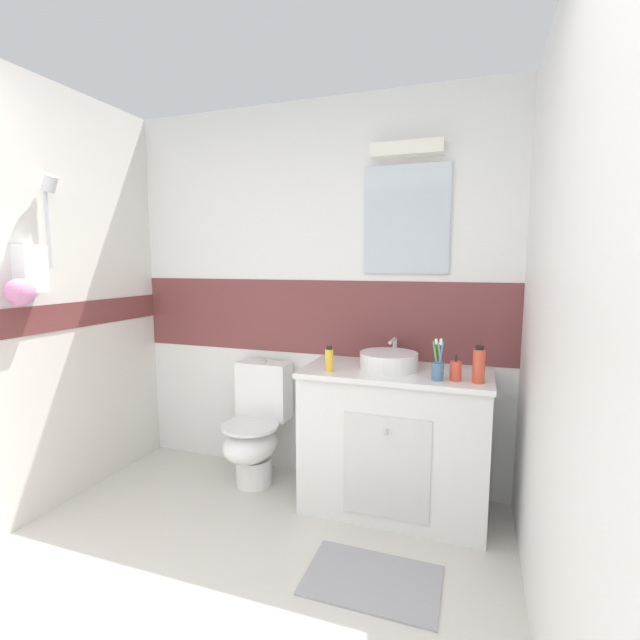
% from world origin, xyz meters
% --- Properties ---
extents(ground_plane, '(3.20, 3.48, 0.04)m').
position_xyz_m(ground_plane, '(0.00, 1.20, -0.02)').
color(ground_plane, beige).
extents(wall_back_tiled, '(3.20, 0.20, 2.50)m').
position_xyz_m(wall_back_tiled, '(0.01, 2.45, 1.26)').
color(wall_back_tiled, white).
rests_on(wall_back_tiled, ground_plane).
extents(wall_right_plain, '(0.10, 3.48, 2.50)m').
position_xyz_m(wall_right_plain, '(1.35, 1.20, 1.25)').
color(wall_right_plain, white).
rests_on(wall_right_plain, ground_plane).
extents(vanity_cabinet, '(1.07, 0.55, 0.85)m').
position_xyz_m(vanity_cabinet, '(0.62, 2.14, 0.43)').
color(vanity_cabinet, silver).
rests_on(vanity_cabinet, ground_plane).
extents(sink_basin, '(0.34, 0.38, 0.16)m').
position_xyz_m(sink_basin, '(0.57, 2.14, 0.90)').
color(sink_basin, white).
rests_on(sink_basin, vanity_cabinet).
extents(toilet, '(0.37, 0.50, 0.81)m').
position_xyz_m(toilet, '(-0.31, 2.16, 0.37)').
color(toilet, white).
rests_on(toilet, ground_plane).
extents(toothbrush_cup, '(0.06, 0.06, 0.22)m').
position_xyz_m(toothbrush_cup, '(0.87, 1.97, 0.91)').
color(toothbrush_cup, '#4C7299').
rests_on(toothbrush_cup, vanity_cabinet).
extents(soap_dispenser, '(0.06, 0.06, 0.14)m').
position_xyz_m(soap_dispenser, '(0.96, 2.00, 0.90)').
color(soap_dispenser, '#D84C33').
rests_on(soap_dispenser, vanity_cabinet).
extents(deodorant_spray_can, '(0.05, 0.05, 0.15)m').
position_xyz_m(deodorant_spray_can, '(0.26, 1.97, 0.92)').
color(deodorant_spray_can, yellow).
rests_on(deodorant_spray_can, vanity_cabinet).
extents(shampoo_bottle_tall, '(0.06, 0.06, 0.19)m').
position_xyz_m(shampoo_bottle_tall, '(1.07, 1.99, 0.94)').
color(shampoo_bottle_tall, '#D84C33').
rests_on(shampoo_bottle_tall, vanity_cabinet).
extents(bath_mat, '(0.62, 0.41, 0.01)m').
position_xyz_m(bath_mat, '(0.64, 1.47, 0.01)').
color(bath_mat, '#99999E').
rests_on(bath_mat, ground_plane).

